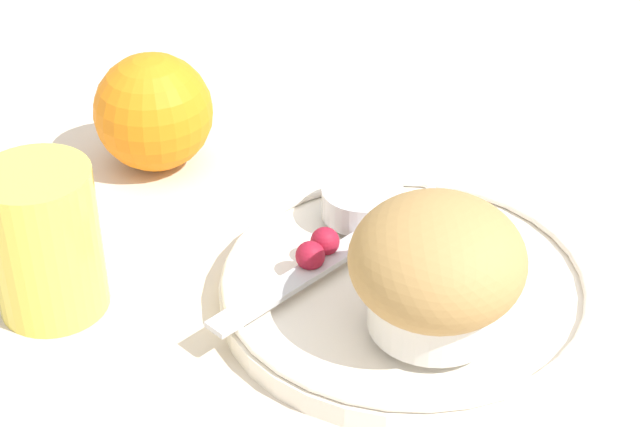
% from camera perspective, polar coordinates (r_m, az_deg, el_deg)
% --- Properties ---
extents(ground_plane, '(3.00, 3.00, 0.00)m').
position_cam_1_polar(ground_plane, '(0.64, 2.71, -4.46)').
color(ground_plane, beige).
extents(plate, '(0.22, 0.22, 0.02)m').
position_cam_1_polar(plate, '(0.63, 4.58, -3.99)').
color(plate, silver).
rests_on(plate, ground_plane).
extents(muffin, '(0.10, 0.10, 0.08)m').
position_cam_1_polar(muffin, '(0.57, 6.24, -2.97)').
color(muffin, silver).
rests_on(muffin, plate).
extents(cream_ramekin, '(0.05, 0.05, 0.02)m').
position_cam_1_polar(cream_ramekin, '(0.67, 2.28, 0.71)').
color(cream_ramekin, silver).
rests_on(cream_ramekin, plate).
extents(berry_pair, '(0.03, 0.02, 0.02)m').
position_cam_1_polar(berry_pair, '(0.63, -0.12, -1.88)').
color(berry_pair, maroon).
rests_on(berry_pair, plate).
extents(butter_knife, '(0.19, 0.06, 0.00)m').
position_cam_1_polar(butter_knife, '(0.64, 1.10, -2.01)').
color(butter_knife, '#B7B7BC').
rests_on(butter_knife, plate).
extents(orange_fruit, '(0.08, 0.08, 0.08)m').
position_cam_1_polar(orange_fruit, '(0.75, -8.87, 5.38)').
color(orange_fruit, orange).
rests_on(orange_fruit, ground_plane).
extents(juice_glass, '(0.06, 0.06, 0.09)m').
position_cam_1_polar(juice_glass, '(0.63, -14.47, -1.43)').
color(juice_glass, '#EAD14C').
rests_on(juice_glass, ground_plane).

